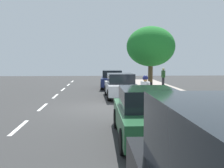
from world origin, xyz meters
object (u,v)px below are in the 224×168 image
(parked_sedan_green_second, at_px, (147,114))
(pedestrian_on_phone, at_px, (163,76))
(parked_sedan_dark_blue_far, at_px, (112,79))
(street_tree_mid_block, at_px, (151,47))
(cyclist_with_backpack, at_px, (146,89))
(parked_sedan_silver_mid, at_px, (120,86))
(bicycle_at_curb, at_px, (139,101))

(parked_sedan_green_second, relative_size, pedestrian_on_phone, 2.82)
(parked_sedan_dark_blue_far, xyz_separation_m, street_tree_mid_block, (2.39, -4.26, 2.52))
(cyclist_with_backpack, bearing_deg, parked_sedan_silver_mid, 99.42)
(street_tree_mid_block, bearing_deg, parked_sedan_dark_blue_far, 119.32)
(parked_sedan_silver_mid, xyz_separation_m, bicycle_at_curb, (0.54, -4.18, -0.37))
(parked_sedan_dark_blue_far, height_order, bicycle_at_curb, parked_sedan_dark_blue_far)
(bicycle_at_curb, bearing_deg, parked_sedan_green_second, -96.17)
(pedestrian_on_phone, bearing_deg, bicycle_at_curb, -110.33)
(bicycle_at_curb, bearing_deg, street_tree_mid_block, 74.00)
(bicycle_at_curb, height_order, pedestrian_on_phone, pedestrian_on_phone)
(parked_sedan_green_second, bearing_deg, cyclist_with_backpack, 80.44)
(parked_sedan_dark_blue_far, distance_m, pedestrian_on_phone, 4.21)
(cyclist_with_backpack, distance_m, street_tree_mid_block, 6.76)
(cyclist_with_backpack, relative_size, street_tree_mid_block, 0.37)
(cyclist_with_backpack, bearing_deg, street_tree_mid_block, 77.00)
(parked_sedan_green_second, bearing_deg, parked_sedan_dark_blue_far, 90.79)
(parked_sedan_silver_mid, height_order, street_tree_mid_block, street_tree_mid_block)
(parked_sedan_dark_blue_far, bearing_deg, parked_sedan_silver_mid, -88.12)
(parked_sedan_green_second, xyz_separation_m, pedestrian_on_phone, (3.88, 13.95, 0.29))
(parked_sedan_dark_blue_far, distance_m, street_tree_mid_block, 5.49)
(street_tree_mid_block, bearing_deg, parked_sedan_silver_mid, -144.13)
(parked_sedan_green_second, xyz_separation_m, bicycle_at_curb, (0.53, 4.91, -0.37))
(bicycle_at_curb, relative_size, cyclist_with_backpack, 1.04)
(bicycle_at_curb, bearing_deg, parked_sedan_dark_blue_far, 94.20)
(parked_sedan_green_second, relative_size, parked_sedan_dark_blue_far, 0.98)
(bicycle_at_curb, distance_m, pedestrian_on_phone, 9.67)
(parked_sedan_silver_mid, xyz_separation_m, parked_sedan_dark_blue_far, (-0.19, 5.85, 0.00))
(parked_sedan_silver_mid, relative_size, parked_sedan_dark_blue_far, 0.99)
(cyclist_with_backpack, distance_m, pedestrian_on_phone, 9.99)
(parked_sedan_dark_blue_far, bearing_deg, cyclist_with_backpack, -84.77)
(parked_sedan_green_second, bearing_deg, parked_sedan_silver_mid, 90.08)
(parked_sedan_green_second, distance_m, pedestrian_on_phone, 14.49)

